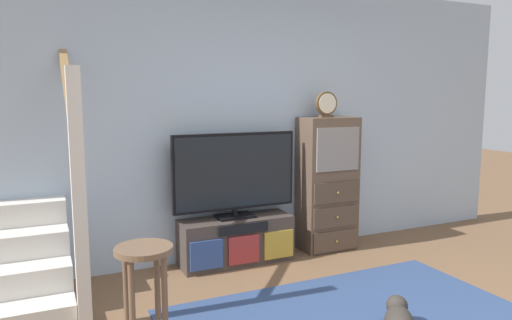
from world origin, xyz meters
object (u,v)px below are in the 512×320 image
Objects in this scene: desk_clock at (326,105)px; bar_stool_near at (145,278)px; media_console at (236,240)px; television at (235,173)px; side_cabinet at (328,184)px.

bar_stool_near is at bearing -146.96° from desk_clock.
media_console is 0.65m from television.
desk_clock is at bearing -162.00° from side_cabinet.
television is 1.65× the size of bar_stool_near.
desk_clock is at bearing -0.28° from media_console.
television is at bearing 179.25° from side_cabinet.
television is at bearing 50.96° from bar_stool_near.
desk_clock is at bearing 33.04° from bar_stool_near.
side_cabinet reaches higher than bar_stool_near.
media_console is at bearing 179.72° from desk_clock.
bar_stool_near is (-2.19, -1.41, -0.14)m from side_cabinet.
bar_stool_near reaches higher than media_console.
desk_clock is 2.73m from bar_stool_near.
media_console is at bearing 50.49° from bar_stool_near.
bar_stool_near is at bearing -147.24° from side_cabinet.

